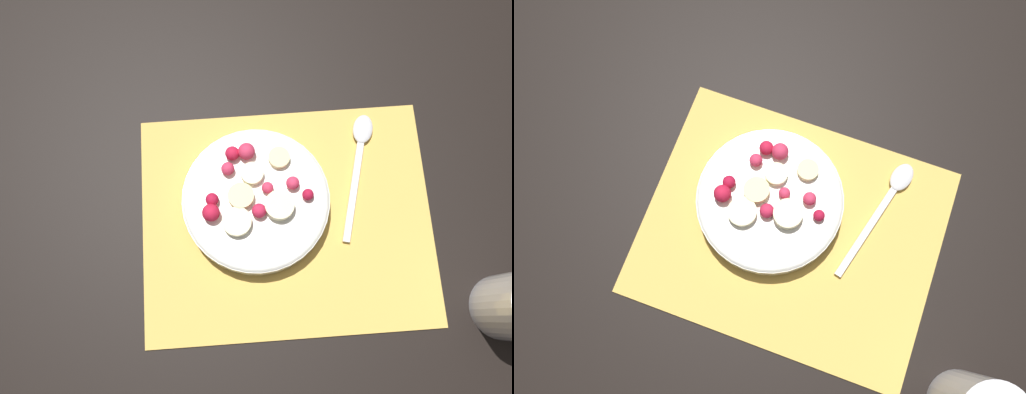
{
  "view_description": "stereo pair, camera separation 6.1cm",
  "coord_description": "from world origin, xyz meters",
  "views": [
    {
      "loc": [
        -0.05,
        -0.12,
        0.64
      ],
      "look_at": [
        -0.04,
        0.02,
        0.04
      ],
      "focal_mm": 35.0,
      "sensor_mm": 36.0,
      "label": 1
    },
    {
      "loc": [
        0.01,
        -0.11,
        0.64
      ],
      "look_at": [
        -0.04,
        0.02,
        0.04
      ],
      "focal_mm": 35.0,
      "sensor_mm": 36.0,
      "label": 2
    }
  ],
  "objects": [
    {
      "name": "fruit_bowl",
      "position": [
        -0.04,
        0.02,
        0.03
      ],
      "size": [
        0.19,
        0.19,
        0.05
      ],
      "color": "silver",
      "rests_on": "placemat"
    },
    {
      "name": "placemat",
      "position": [
        0.0,
        0.0,
        0.0
      ],
      "size": [
        0.37,
        0.3,
        0.01
      ],
      "color": "#E0B251",
      "rests_on": "ground_plane"
    },
    {
      "name": "spoon",
      "position": [
        0.1,
        0.09,
        0.01
      ],
      "size": [
        0.06,
        0.17,
        0.01
      ],
      "rotation": [
        0.0,
        0.0,
        1.31
      ],
      "color": "silver",
      "rests_on": "placemat"
    },
    {
      "name": "ground_plane",
      "position": [
        0.0,
        0.0,
        0.0
      ],
      "size": [
        3.0,
        3.0,
        0.0
      ],
      "primitive_type": "plane",
      "color": "black"
    }
  ]
}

